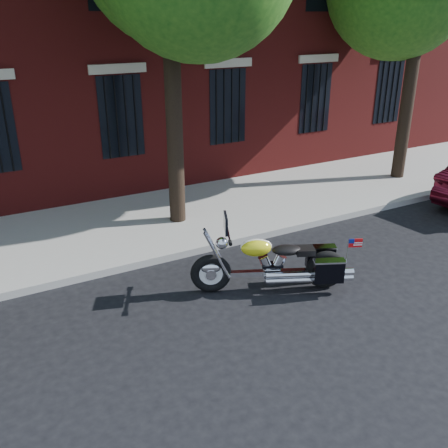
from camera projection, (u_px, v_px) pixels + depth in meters
ground at (217, 286)px, 9.05m from camera, size 120.00×120.00×0.00m
curb at (186, 252)px, 10.13m from camera, size 40.00×0.16×0.15m
sidewalk at (152, 221)px, 11.65m from camera, size 40.00×3.60×0.15m
motorcycle at (277, 265)px, 8.73m from camera, size 2.58×1.61×1.46m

